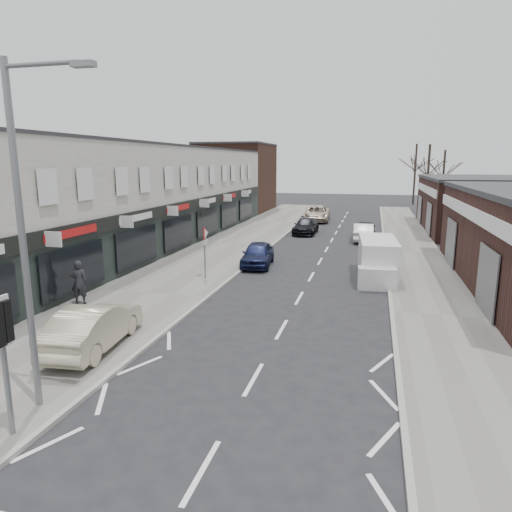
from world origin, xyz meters
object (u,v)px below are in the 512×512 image
Objects in this scene: street_lamp at (27,222)px; pedestrian at (79,282)px; parked_car_left_a at (258,254)px; parked_car_right_b at (365,229)px; parked_car_left_c at (317,214)px; white_van at (377,260)px; sedan_on_pavement at (94,326)px; traffic_light at (1,334)px; warning_sign at (205,238)px; parked_car_left_b at (306,226)px; parked_car_right_a at (363,232)px.

pedestrian is at bearing 119.65° from street_lamp.
parked_car_left_a is (5.30, 9.33, -0.36)m from pedestrian.
pedestrian is 0.46× the size of parked_car_right_b.
parked_car_left_a is 21.42m from parked_car_left_c.
sedan_on_pavement is at bearing -129.82° from white_van.
traffic_light is 2.52m from street_lamp.
pedestrian is at bearing 60.44° from parked_car_right_b.
parked_car_right_b is (11.15, 21.50, -0.37)m from pedestrian.
parked_car_left_b is (2.71, 16.72, -1.55)m from warning_sign.
parked_car_right_a is at bearing 62.07° from warning_sign.
white_van reaches higher than parked_car_right_a.
pedestrian is 0.46× the size of parked_car_left_a.
pedestrian is 0.45× the size of parked_car_right_a.
pedestrian is (-3.54, -5.46, -1.15)m from warning_sign.
pedestrian is at bearing -55.81° from sedan_on_pavement.
white_van is 14.57m from pedestrian.
parked_car_right_b is (7.87, 25.41, -0.15)m from sedan_on_pavement.
warning_sign is 0.51× the size of white_van.
sedan_on_pavement is 1.08× the size of parked_car_right_b.
street_lamp is at bearing 101.47° from pedestrian.
street_lamp is at bearing -95.89° from parked_car_left_c.
white_van reaches higher than parked_car_right_b.
street_lamp reaches higher than traffic_light.
parked_car_right_b is (5.85, 12.17, -0.01)m from parked_car_left_a.
sedan_on_pavement reaches higher than parked_car_right_a.
parked_car_left_c is 12.17m from parked_car_right_a.
warning_sign is 0.49× the size of parked_car_left_c.
street_lamp is 1.45× the size of parked_car_left_c.
parked_car_left_c is at bearing 87.10° from street_lamp.
parked_car_right_a is at bearing -69.07° from parked_car_left_c.
traffic_light reaches higher than parked_car_right_b.
traffic_light reaches higher than parked_car_left_a.
parked_car_left_a is 0.73× the size of parked_car_left_c.
traffic_light is at bearing -118.74° from white_van.
warning_sign is at bearing -99.10° from parked_car_left_b.
white_van is at bearing -163.97° from pedestrian.
warning_sign reaches higher than pedestrian.
traffic_light is 30.85m from parked_car_left_b.
street_lamp reaches higher than sedan_on_pavement.
warning_sign is 0.68× the size of parked_car_right_b.
parked_car_left_b is at bearing -10.13° from parked_car_right_b.
warning_sign is at bearing 62.47° from parked_car_right_b.
parked_car_left_a is 12.90m from parked_car_left_b.
parked_car_left_c is at bearing 91.09° from parked_car_left_b.
white_van reaches higher than parked_car_left_c.
warning_sign is at bearing -120.06° from parked_car_left_a.
sedan_on_pavement is 0.96× the size of parked_car_left_b.
street_lamp is 1.94× the size of parked_car_right_a.
pedestrian is at bearing -105.64° from parked_car_left_b.
parked_car_left_b is (2.97, 26.10, -0.18)m from sedan_on_pavement.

